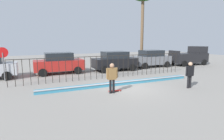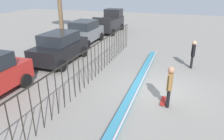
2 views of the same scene
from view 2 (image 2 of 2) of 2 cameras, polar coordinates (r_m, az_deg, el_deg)
The scene contains 9 objects.
ground_plane at distance 10.43m, azimuth 11.83°, elevation -5.10°, with size 60.00×60.00×0.00m, color gray.
bowl_coping_ledge at distance 10.50m, azimuth 6.82°, elevation -3.86°, with size 11.00×0.41×0.27m.
perimeter_fence at distance 10.80m, azimuth -5.50°, elevation 2.59°, with size 14.04×0.04×1.79m.
skateboarder at distance 8.71m, azimuth 15.14°, elevation -3.42°, with size 0.70×0.26×1.72m.
skateboard at distance 9.40m, azimuth 13.49°, elevation -8.00°, with size 0.80×0.20×0.07m.
camera_operator at distance 13.39m, azimuth 20.79°, elevation 4.54°, with size 0.67×0.25×1.66m.
parked_car_black at distance 13.98m, azimuth -13.67°, elevation 5.91°, with size 4.30×2.12×1.90m.
parked_car_gray at distance 18.33m, azimuth -7.42°, elevation 9.99°, with size 4.30×2.12×1.90m.
pickup_truck at distance 23.12m, azimuth -0.56°, elevation 12.72°, with size 4.70×2.12×2.24m.
Camera 2 is at (-9.32, -0.85, 4.61)m, focal length 34.33 mm.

